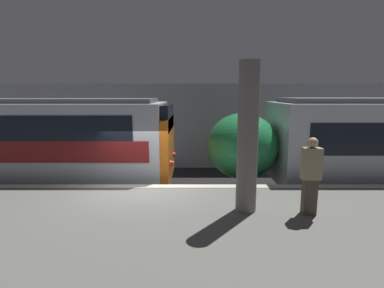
# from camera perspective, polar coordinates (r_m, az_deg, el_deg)

# --- Properties ---
(ground_plane) EXTENTS (120.00, 120.00, 0.00)m
(ground_plane) POSITION_cam_1_polar(r_m,az_deg,el_deg) (8.99, -8.99, -13.99)
(ground_plane) COLOR black
(platform) EXTENTS (40.00, 5.45, 1.05)m
(platform) POSITION_cam_1_polar(r_m,az_deg,el_deg) (6.37, -13.24, -19.42)
(platform) COLOR slate
(platform) RESTS_ON ground
(station_rear_barrier) EXTENTS (50.00, 0.15, 4.04)m
(station_rear_barrier) POSITION_cam_1_polar(r_m,az_deg,el_deg) (14.44, -5.32, 3.36)
(station_rear_barrier) COLOR #939399
(station_rear_barrier) RESTS_ON ground
(support_pillar_near) EXTENTS (0.44, 0.44, 3.22)m
(support_pillar_near) POSITION_cam_1_polar(r_m,az_deg,el_deg) (6.45, 10.80, 1.10)
(support_pillar_near) COLOR slate
(support_pillar_near) RESTS_ON platform
(person_waiting) EXTENTS (0.38, 0.24, 1.65)m
(person_waiting) POSITION_cam_1_polar(r_m,az_deg,el_deg) (6.78, 21.92, -5.40)
(person_waiting) COLOR #473D33
(person_waiting) RESTS_ON platform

